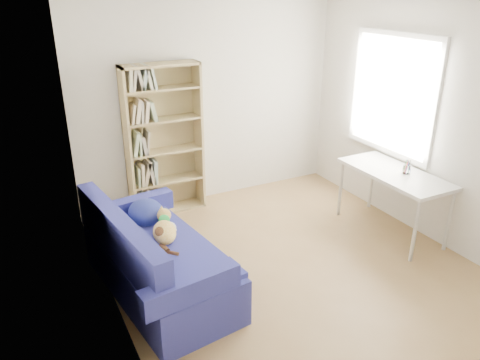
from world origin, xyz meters
The scene contains 6 objects.
ground centered at (0.00, 0.00, 0.00)m, with size 4.00×4.00×0.00m, color olive.
room_shell centered at (0.10, 0.03, 1.64)m, with size 3.54×4.04×2.62m.
sofa centered at (-1.35, 0.24, 0.33)m, with size 1.07×1.87×0.87m.
bookshelf centered at (-0.69, 1.84, 0.86)m, with size 0.93×0.29×1.86m.
desk centered at (1.43, 0.12, 0.68)m, with size 0.60×1.31×0.75m.
pen_cup centered at (1.51, 0.03, 0.81)m, with size 0.09×0.09×0.16m.
Camera 1 is at (-2.34, -3.42, 2.70)m, focal length 35.00 mm.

